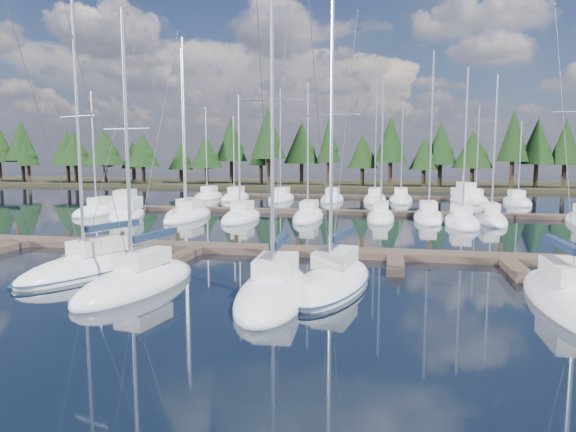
% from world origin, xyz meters
% --- Properties ---
extents(ground, '(260.00, 260.00, 0.00)m').
position_xyz_m(ground, '(0.00, 30.00, 0.00)').
color(ground, black).
rests_on(ground, ground).
extents(far_shore, '(220.00, 30.00, 0.60)m').
position_xyz_m(far_shore, '(0.00, 90.00, 0.30)').
color(far_shore, '#2D2919').
rests_on(far_shore, ground).
extents(main_dock, '(44.00, 6.13, 0.90)m').
position_xyz_m(main_dock, '(0.00, 17.36, 0.20)').
color(main_dock, '#4E3D31').
rests_on(main_dock, ground).
extents(back_docks, '(50.00, 21.80, 0.40)m').
position_xyz_m(back_docks, '(0.00, 49.58, 0.20)').
color(back_docks, '#4E3D31').
rests_on(back_docks, ground).
extents(front_sailboat_1, '(5.34, 9.26, 14.27)m').
position_xyz_m(front_sailboat_1, '(-9.21, 11.00, 0.29)').
color(front_sailboat_1, white).
rests_on(front_sailboat_1, ground).
extents(front_sailboat_2, '(3.87, 8.23, 12.88)m').
position_xyz_m(front_sailboat_2, '(-5.37, 8.55, 0.29)').
color(front_sailboat_2, white).
rests_on(front_sailboat_2, ground).
extents(front_sailboat_3, '(3.32, 8.37, 14.77)m').
position_xyz_m(front_sailboat_3, '(1.00, 8.24, 0.29)').
color(front_sailboat_3, white).
rests_on(front_sailboat_3, ground).
extents(front_sailboat_4, '(4.26, 8.96, 13.97)m').
position_xyz_m(front_sailboat_4, '(3.20, 10.44, 0.29)').
color(front_sailboat_4, white).
rests_on(front_sailboat_4, ground).
extents(front_sailboat_5, '(2.83, 9.39, 13.75)m').
position_xyz_m(front_sailboat_5, '(12.78, 9.42, 0.29)').
color(front_sailboat_5, white).
rests_on(front_sailboat_5, ground).
extents(back_sailboat_rows, '(48.92, 33.39, 17.42)m').
position_xyz_m(back_sailboat_rows, '(0.41, 45.09, 0.26)').
color(back_sailboat_rows, white).
rests_on(back_sailboat_rows, ground).
extents(motor_yacht_left, '(5.18, 9.18, 4.35)m').
position_xyz_m(motor_yacht_left, '(-19.62, 33.47, 0.48)').
color(motor_yacht_left, white).
rests_on(motor_yacht_left, ground).
extents(motor_yacht_right, '(4.64, 8.70, 4.13)m').
position_xyz_m(motor_yacht_right, '(15.04, 57.71, 0.46)').
color(motor_yacht_right, white).
rests_on(motor_yacht_right, ground).
extents(tree_line, '(184.62, 11.84, 14.05)m').
position_xyz_m(tree_line, '(-0.22, 80.11, 7.51)').
color(tree_line, black).
rests_on(tree_line, far_shore).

